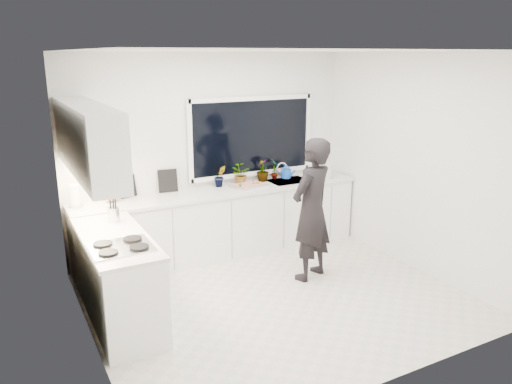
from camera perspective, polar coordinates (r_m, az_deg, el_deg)
floor at (r=5.80m, az=2.30°, el=-12.00°), size 4.00×3.50×0.02m
wall_back at (r=6.85m, az=-5.07°, el=4.34°), size 4.00×0.02×2.70m
wall_left at (r=4.66m, az=-19.37°, el=-1.83°), size 0.02×3.50×2.70m
wall_right at (r=6.55m, az=17.81°, el=3.13°), size 0.02×3.50×2.70m
ceiling at (r=5.15m, az=2.63°, el=15.95°), size 4.00×3.50×0.02m
window at (r=7.04m, az=-0.47°, el=6.35°), size 1.80×0.02×1.00m
base_cabinets_back at (r=6.81m, az=-3.85°, el=-3.64°), size 3.92×0.58×0.88m
base_cabinets_left at (r=5.36m, az=-15.49°, el=-9.68°), size 0.58×1.60×0.88m
countertop_back at (r=6.67m, az=-3.89°, el=0.08°), size 3.94×0.62×0.04m
countertop_left at (r=5.18m, az=-15.85°, el=-5.06°), size 0.62×1.60×0.04m
upper_cabinets at (r=5.26m, az=-18.74°, el=5.73°), size 0.34×2.10×0.70m
sink at (r=7.16m, az=3.75°, el=0.92°), size 0.58×0.42×0.14m
faucet at (r=7.29m, az=2.95°, el=2.48°), size 0.03×0.03×0.22m
stovetop at (r=4.85m, az=-15.19°, el=-6.02°), size 0.56×0.48×0.03m
person at (r=6.01m, az=6.37°, el=-2.02°), size 0.74×0.62×1.74m
pizza_tray at (r=6.80m, az=-0.83°, el=0.73°), size 0.48×0.38×0.03m
pizza at (r=6.80m, az=-0.83°, el=0.87°), size 0.44×0.34×0.01m
watering_can at (r=7.29m, az=3.47°, el=2.12°), size 0.18×0.18×0.13m
paper_towel_roll at (r=6.24m, az=-20.01°, el=-0.49°), size 0.13×0.13×0.26m
knife_block at (r=6.35m, az=-16.28°, el=-0.09°), size 0.15×0.12×0.22m
utensil_crock at (r=5.59m, az=-15.97°, el=-2.49°), size 0.14×0.14×0.16m
picture_frame_large at (r=6.49m, az=-14.46°, el=0.64°), size 0.22×0.08×0.28m
picture_frame_small at (r=6.62m, az=-10.05°, el=1.28°), size 0.25×0.05×0.30m
herb_plants at (r=6.98m, az=-0.89°, el=2.23°), size 1.02×0.33×0.32m
soap_bottles at (r=7.31m, az=8.21°, el=2.54°), size 0.17×0.14×0.29m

